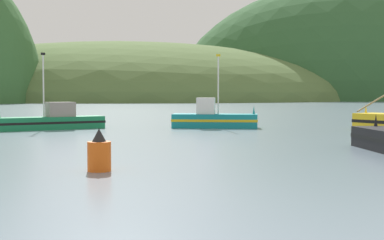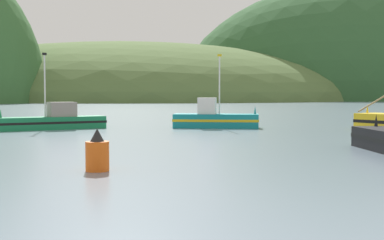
# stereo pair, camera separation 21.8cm
# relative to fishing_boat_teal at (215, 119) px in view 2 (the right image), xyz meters

# --- Properties ---
(hill_mid_right) EXTENTS (217.21, 173.77, 50.74)m
(hill_mid_right) POSITION_rel_fishing_boat_teal_xyz_m (-12.66, 198.89, -0.79)
(hill_mid_right) COLOR #516B38
(hill_mid_right) RESTS_ON ground
(hill_mid_left) EXTENTS (162.12, 129.70, 107.98)m
(hill_mid_left) POSITION_rel_fishing_boat_teal_xyz_m (90.76, 199.55, -0.79)
(hill_mid_left) COLOR #2D562D
(hill_mid_left) RESTS_ON ground
(fishing_boat_teal) EXTENTS (7.59, 3.70, 6.29)m
(fishing_boat_teal) POSITION_rel_fishing_boat_teal_xyz_m (0.00, 0.00, 0.00)
(fishing_boat_teal) COLOR #147F84
(fishing_boat_teal) RESTS_ON ground
(fishing_boat_green) EXTENTS (8.80, 5.47, 6.25)m
(fishing_boat_green) POSITION_rel_fishing_boat_teal_xyz_m (-13.47, -0.67, -0.07)
(fishing_boat_green) COLOR #197A47
(fishing_boat_green) RESTS_ON ground
(channel_buoy) EXTENTS (0.89, 0.89, 1.63)m
(channel_buoy) POSITION_rel_fishing_boat_teal_xyz_m (-7.83, -24.74, -0.12)
(channel_buoy) COLOR #E55914
(channel_buoy) RESTS_ON ground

